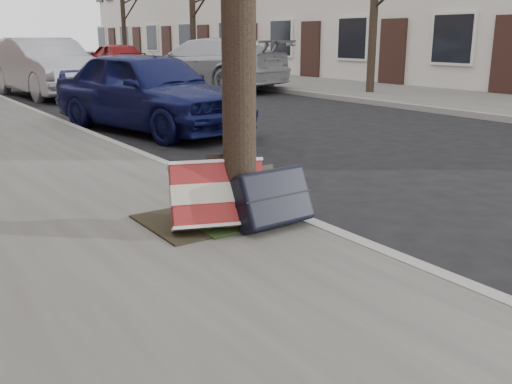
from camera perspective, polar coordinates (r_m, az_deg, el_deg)
ground at (r=5.13m, az=21.36°, el=-3.51°), size 120.00×120.00×0.00m
far_sidewalk at (r=21.36m, az=-0.48°, el=11.26°), size 4.00×70.00×0.12m
dirt_patch at (r=4.63m, az=-5.74°, el=-2.82°), size 0.85×0.85×0.02m
suitcase_red at (r=4.36m, az=-3.90°, el=-0.31°), size 0.79×0.61×0.54m
suitcase_navy at (r=4.40m, az=1.65°, el=-0.56°), size 0.63×0.38×0.48m
car_near_front at (r=9.92m, az=-10.65°, el=9.95°), size 2.45×4.26×1.37m
car_near_mid at (r=16.53m, az=-20.28°, el=11.62°), size 2.05×4.79×1.54m
car_far_front at (r=17.70m, az=-4.93°, el=12.65°), size 3.70×5.66×1.53m
car_far_back at (r=24.75m, az=-14.01°, el=12.79°), size 1.67×3.99×1.35m
tree_far_a at (r=15.83m, az=11.76°, el=18.25°), size 0.22×0.22×4.69m
tree_far_b at (r=23.84m, az=-6.40°, el=18.43°), size 0.24×0.24×5.57m
tree_far_c at (r=30.40m, az=-13.18°, el=17.37°), size 0.22×0.22×5.49m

